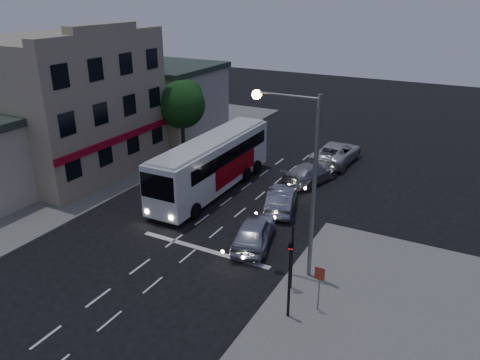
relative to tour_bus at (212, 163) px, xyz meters
The scene contains 15 objects.
ground 9.72m from the tour_bus, 79.02° to the right, with size 120.00×120.00×0.00m, color black.
sidewalk_far 11.45m from the tour_bus, behind, with size 12.00×50.00×0.12m, color slate.
road_markings 7.07m from the tour_bus, 62.77° to the right, with size 8.00×30.55×0.01m.
tour_bus is the anchor object (origin of this frame).
car_suv 8.24m from the tour_bus, 42.67° to the right, with size 1.90×4.73×1.61m, color #AEAEC2.
car_sedan_a 5.75m from the tour_bus, ahead, with size 1.63×4.67×1.54m, color gray.
car_sedan_b 7.37m from the tour_bus, 39.31° to the left, with size 2.06×5.06×1.47m, color #A09FA4.
car_sedan_c 11.48m from the tour_bus, 58.40° to the left, with size 2.78×6.04×1.68m, color silver.
traffic_signal_main 12.71m from the tour_bus, 42.24° to the right, with size 0.25×0.35×4.10m.
traffic_signal_side 14.59m from the tour_bus, 46.14° to the right, with size 0.18×0.15×4.10m.
regulatory_sign 14.66m from the tour_bus, 40.71° to the right, with size 0.45×0.12×2.20m.
streetlight 12.16m from the tour_bus, 37.88° to the right, with size 3.32×0.44×9.00m.
main_building 12.60m from the tour_bus, behind, with size 10.12×12.00×11.00m.
low_building_north 15.89m from the tour_bus, 137.59° to the left, with size 9.40×9.40×6.50m.
street_tree 8.91m from the tour_bus, 138.28° to the left, with size 4.00×4.00×6.20m.
Camera 1 is at (14.23, -16.80, 13.23)m, focal length 35.00 mm.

